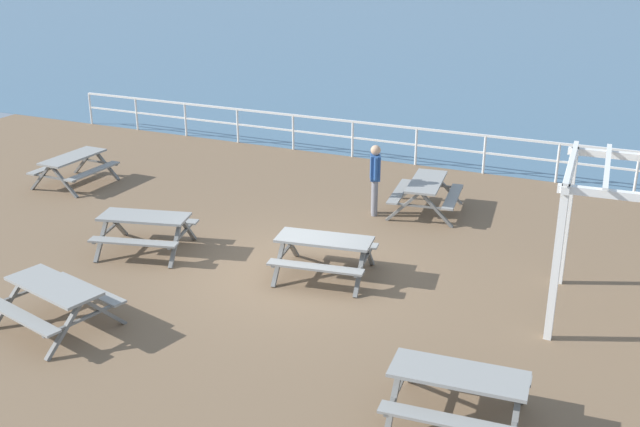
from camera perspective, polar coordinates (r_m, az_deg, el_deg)
name	(u,v)px	position (r m, az deg, el deg)	size (l,w,h in m)	color
ground_plane	(293,276)	(14.62, -2.03, -4.78)	(30.00, 24.00, 0.20)	brown
sea_band	(588,13)	(65.11, 19.71, 14.13)	(142.00, 90.00, 0.01)	#476B84
seaward_railing	(416,139)	(21.13, 7.35, 5.64)	(23.07, 0.07, 1.08)	white
picnic_table_near_left	(458,385)	(10.29, 10.46, -12.70)	(1.92, 1.67, 0.80)	gray
picnic_table_near_right	(324,247)	(14.16, 0.33, -2.60)	(2.00, 1.77, 0.80)	gray
picnic_table_mid_centre	(145,224)	(15.67, -13.18, -0.81)	(2.12, 1.90, 0.80)	gray
picnic_table_far_left	(55,295)	(13.12, -19.52, -5.86)	(2.10, 1.88, 0.80)	gray
picnic_table_far_right	(426,189)	(17.55, 8.08, 1.89)	(1.73, 1.97, 0.80)	gray
picnic_table_seaward	(74,163)	(20.32, -18.22, 3.66)	(1.57, 1.83, 0.80)	gray
visitor	(375,175)	(17.18, 4.20, 2.91)	(0.34, 0.49, 1.66)	slate
lattice_pergola	(638,209)	(13.07, 23.03, 0.28)	(2.57, 2.68, 2.70)	white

